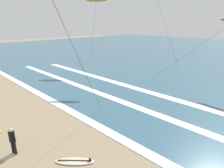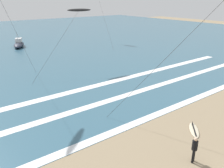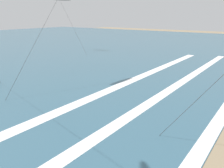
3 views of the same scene
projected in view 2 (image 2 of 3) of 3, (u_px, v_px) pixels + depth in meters
The scene contains 7 objects.
wave_foam_shoreline at pixel (149, 118), 18.45m from camera, with size 57.45×0.73×0.01m, color white.
wave_foam_mid_break at pixel (114, 99), 21.82m from camera, with size 47.76×0.81×0.01m, color white.
wave_foam_outer_break at pixel (91, 87), 24.74m from camera, with size 44.59×0.96×0.01m, color white.
surfer_mid_group at pixel (195, 148), 13.21m from camera, with size 0.51×0.32×1.60m.
surfboard_right_spare at pixel (194, 130), 16.68m from camera, with size 1.93×1.88×0.25m.
kite_black_high_right at pixel (79, 10), 29.47m from camera, with size 9.46×3.28×7.58m.
offshore_boat at pixel (19, 44), 44.35m from camera, with size 3.64×5.45×2.70m.
Camera 2 is at (-11.24, -0.96, 8.89)m, focal length 37.80 mm.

